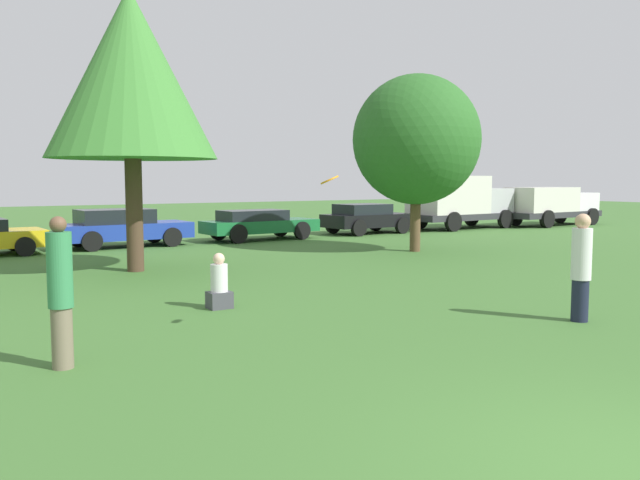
{
  "coord_description": "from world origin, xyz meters",
  "views": [
    {
      "loc": [
        -4.95,
        -2.86,
        2.37
      ],
      "look_at": [
        0.48,
        5.83,
        1.41
      ],
      "focal_mm": 36.43,
      "sensor_mm": 36.0,
      "label": 1
    }
  ],
  "objects_px": {
    "parked_car_black": "(366,218)",
    "parked_car_green": "(258,223)",
    "delivery_truck_silver": "(458,200)",
    "parked_car_blue": "(122,227)",
    "tree_2": "(416,140)",
    "bystander_sitting": "(219,286)",
    "tree_1": "(131,74)",
    "person_thrower": "(60,291)",
    "delivery_truck_white": "(551,204)",
    "frisbee": "(330,180)",
    "person_catcher": "(581,266)"
  },
  "relations": [
    {
      "from": "person_catcher",
      "to": "frisbee",
      "type": "height_order",
      "value": "frisbee"
    },
    {
      "from": "person_catcher",
      "to": "parked_car_blue",
      "type": "height_order",
      "value": "person_catcher"
    },
    {
      "from": "tree_1",
      "to": "parked_car_green",
      "type": "relative_size",
      "value": 1.55
    },
    {
      "from": "delivery_truck_silver",
      "to": "parked_car_black",
      "type": "bearing_deg",
      "value": 176.53
    },
    {
      "from": "person_thrower",
      "to": "parked_car_green",
      "type": "xyz_separation_m",
      "value": [
        9.94,
        14.39,
        -0.33
      ]
    },
    {
      "from": "person_catcher",
      "to": "tree_2",
      "type": "relative_size",
      "value": 0.31
    },
    {
      "from": "person_catcher",
      "to": "bystander_sitting",
      "type": "relative_size",
      "value": 1.76
    },
    {
      "from": "tree_1",
      "to": "delivery_truck_white",
      "type": "xyz_separation_m",
      "value": [
        23.15,
        5.45,
        -3.9
      ]
    },
    {
      "from": "person_catcher",
      "to": "delivery_truck_silver",
      "type": "bearing_deg",
      "value": -116.19
    },
    {
      "from": "person_thrower",
      "to": "tree_1",
      "type": "distance_m",
      "value": 9.73
    },
    {
      "from": "parked_car_blue",
      "to": "parked_car_green",
      "type": "relative_size",
      "value": 0.99
    },
    {
      "from": "parked_car_blue",
      "to": "delivery_truck_silver",
      "type": "bearing_deg",
      "value": -2.69
    },
    {
      "from": "parked_car_blue",
      "to": "delivery_truck_white",
      "type": "height_order",
      "value": "delivery_truck_white"
    },
    {
      "from": "person_thrower",
      "to": "person_catcher",
      "type": "xyz_separation_m",
      "value": [
        7.88,
        -1.71,
        -0.05
      ]
    },
    {
      "from": "tree_1",
      "to": "delivery_truck_white",
      "type": "relative_size",
      "value": 1.17
    },
    {
      "from": "bystander_sitting",
      "to": "parked_car_blue",
      "type": "height_order",
      "value": "parked_car_blue"
    },
    {
      "from": "person_catcher",
      "to": "tree_1",
      "type": "xyz_separation_m",
      "value": [
        -4.58,
        9.92,
        4.09
      ]
    },
    {
      "from": "bystander_sitting",
      "to": "tree_2",
      "type": "xyz_separation_m",
      "value": [
        9.32,
        5.48,
        3.23
      ]
    },
    {
      "from": "frisbee",
      "to": "delivery_truck_white",
      "type": "distance_m",
      "value": 26.94
    },
    {
      "from": "parked_car_black",
      "to": "delivery_truck_silver",
      "type": "height_order",
      "value": "delivery_truck_silver"
    },
    {
      "from": "parked_car_black",
      "to": "parked_car_green",
      "type": "bearing_deg",
      "value": 179.58
    },
    {
      "from": "parked_car_blue",
      "to": "delivery_truck_silver",
      "type": "relative_size",
      "value": 0.77
    },
    {
      "from": "person_catcher",
      "to": "tree_2",
      "type": "bearing_deg",
      "value": -103.31
    },
    {
      "from": "person_catcher",
      "to": "delivery_truck_white",
      "type": "bearing_deg",
      "value": -128.16
    },
    {
      "from": "delivery_truck_silver",
      "to": "tree_2",
      "type": "bearing_deg",
      "value": -144.39
    },
    {
      "from": "parked_car_blue",
      "to": "parked_car_black",
      "type": "distance_m",
      "value": 10.69
    },
    {
      "from": "person_catcher",
      "to": "delivery_truck_white",
      "type": "xyz_separation_m",
      "value": [
        18.57,
        15.38,
        0.19
      ]
    },
    {
      "from": "person_catcher",
      "to": "tree_1",
      "type": "bearing_deg",
      "value": -52.99
    },
    {
      "from": "frisbee",
      "to": "tree_1",
      "type": "bearing_deg",
      "value": 92.12
    },
    {
      "from": "person_thrower",
      "to": "frisbee",
      "type": "distance_m",
      "value": 3.92
    },
    {
      "from": "delivery_truck_silver",
      "to": "person_catcher",
      "type": "bearing_deg",
      "value": -131.29
    },
    {
      "from": "tree_2",
      "to": "parked_car_black",
      "type": "relative_size",
      "value": 1.44
    },
    {
      "from": "tree_2",
      "to": "parked_car_black",
      "type": "xyz_separation_m",
      "value": [
        2.83,
        6.63,
        -2.96
      ]
    },
    {
      "from": "person_thrower",
      "to": "frisbee",
      "type": "height_order",
      "value": "frisbee"
    },
    {
      "from": "parked_car_blue",
      "to": "bystander_sitting",
      "type": "bearing_deg",
      "value": -99.8
    },
    {
      "from": "parked_car_green",
      "to": "person_thrower",
      "type": "bearing_deg",
      "value": -127.5
    },
    {
      "from": "parked_car_green",
      "to": "parked_car_black",
      "type": "height_order",
      "value": "parked_car_black"
    },
    {
      "from": "tree_1",
      "to": "bystander_sitting",
      "type": "bearing_deg",
      "value": -91.04
    },
    {
      "from": "parked_car_green",
      "to": "delivery_truck_silver",
      "type": "xyz_separation_m",
      "value": [
        10.85,
        0.17,
        0.73
      ]
    },
    {
      "from": "tree_2",
      "to": "delivery_truck_white",
      "type": "distance_m",
      "value": 15.26
    },
    {
      "from": "bystander_sitting",
      "to": "delivery_truck_white",
      "type": "relative_size",
      "value": 0.17
    },
    {
      "from": "person_thrower",
      "to": "person_catcher",
      "type": "relative_size",
      "value": 1.06
    },
    {
      "from": "person_catcher",
      "to": "bystander_sitting",
      "type": "xyz_separation_m",
      "value": [
        -4.69,
        4.22,
        -0.51
      ]
    },
    {
      "from": "tree_1",
      "to": "parked_car_black",
      "type": "relative_size",
      "value": 1.79
    },
    {
      "from": "parked_car_green",
      "to": "parked_car_black",
      "type": "xyz_separation_m",
      "value": [
        5.41,
        0.23,
        0.05
      ]
    },
    {
      "from": "bystander_sitting",
      "to": "delivery_truck_white",
      "type": "distance_m",
      "value": 25.8
    },
    {
      "from": "frisbee",
      "to": "parked_car_green",
      "type": "height_order",
      "value": "frisbee"
    },
    {
      "from": "bystander_sitting",
      "to": "delivery_truck_white",
      "type": "height_order",
      "value": "delivery_truck_white"
    },
    {
      "from": "parked_car_black",
      "to": "delivery_truck_white",
      "type": "height_order",
      "value": "delivery_truck_white"
    },
    {
      "from": "person_thrower",
      "to": "bystander_sitting",
      "type": "bearing_deg",
      "value": 50.42
    }
  ]
}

